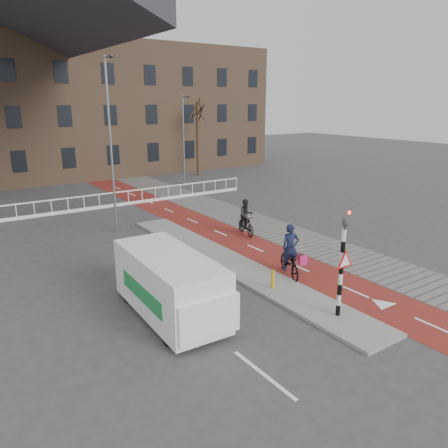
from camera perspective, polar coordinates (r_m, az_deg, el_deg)
ground at (r=16.57m, az=10.78°, el=-8.76°), size 120.00×120.00×0.00m
bike_lane at (r=24.90m, az=-3.00°, el=-0.07°), size 2.50×60.00×0.01m
sidewalk at (r=26.40m, az=2.20°, el=0.86°), size 3.00×60.00×0.01m
curb_island at (r=18.96m, az=0.73°, el=-5.06°), size 1.80×16.00×0.12m
traffic_signal at (r=14.16m, az=15.21°, el=-4.69°), size 0.80×0.80×3.68m
bollard at (r=16.32m, az=6.39°, el=-7.17°), size 0.12×0.12×0.69m
cyclist_near at (r=17.70m, az=8.63°, el=-4.50°), size 1.48×2.18×2.12m
cyclist_far at (r=22.83m, az=2.88°, el=0.51°), size 0.91×1.82×1.90m
van at (r=14.37m, az=-7.16°, el=-7.75°), size 2.11×4.93×2.09m
railing at (r=28.88m, az=-21.57°, el=1.67°), size 28.00×0.10×0.99m
townhouse_row at (r=43.25m, az=-24.67°, el=15.78°), size 46.00×10.00×15.90m
tree_right at (r=41.24m, az=-3.48°, el=10.97°), size 0.23×0.23×6.68m
streetlight_near at (r=23.46m, az=-14.54°, el=9.60°), size 0.12×0.12×8.95m
streetlight_right at (r=36.82m, az=-5.29°, el=10.78°), size 0.12×0.12×7.23m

